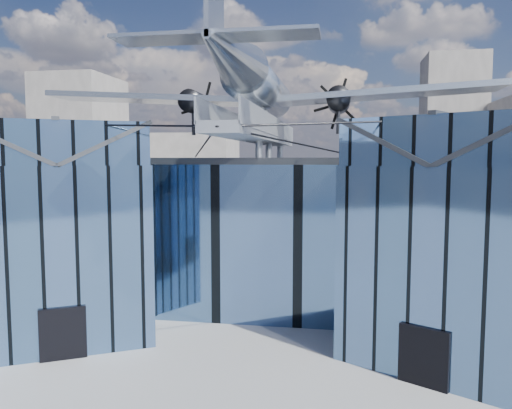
# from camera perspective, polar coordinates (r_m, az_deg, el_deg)

# --- Properties ---
(ground_plane) EXTENTS (120.00, 120.00, 0.00)m
(ground_plane) POSITION_cam_1_polar(r_m,az_deg,el_deg) (28.46, -0.71, -14.96)
(ground_plane) COLOR gray
(museum) EXTENTS (32.88, 24.50, 17.60)m
(museum) POSITION_cam_1_polar(r_m,az_deg,el_deg) (32.74, 1.14, -2.30)
(museum) COLOR #4D709D
(museum) RESTS_ON ground
(bg_towers) EXTENTS (77.00, 24.50, 26.00)m
(bg_towers) POSITION_cam_1_polar(r_m,az_deg,el_deg) (76.83, 7.27, 5.32)
(bg_towers) COLOR gray
(bg_towers) RESTS_ON ground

